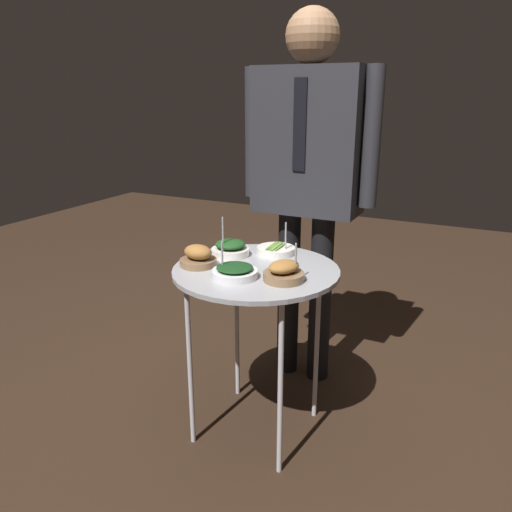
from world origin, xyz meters
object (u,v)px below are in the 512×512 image
at_px(bowl_roast_front_center, 284,272).
at_px(bowl_spinach_mid_left, 235,272).
at_px(bowl_spinach_back_left, 230,249).
at_px(bowl_roast_near_rim, 198,257).
at_px(bowl_asparagus_mid_right, 276,250).
at_px(serving_cart, 256,282).
at_px(waiter_figure, 309,160).

bearing_deg(bowl_roast_front_center, bowl_spinach_mid_left, -163.19).
xyz_separation_m(bowl_spinach_back_left, bowl_roast_near_rim, (-0.05, -0.17, 0.01)).
bearing_deg(bowl_asparagus_mid_right, bowl_spinach_back_left, -146.53).
bearing_deg(serving_cart, waiter_figure, 88.65).
height_order(serving_cart, bowl_spinach_back_left, bowl_spinach_back_left).
height_order(serving_cart, bowl_roast_near_rim, bowl_roast_near_rim).
xyz_separation_m(bowl_spinach_back_left, bowl_roast_front_center, (0.32, -0.17, 0.00)).
bearing_deg(bowl_roast_front_center, serving_cart, 153.73).
height_order(bowl_spinach_mid_left, bowl_roast_near_rim, bowl_spinach_mid_left).
relative_size(serving_cart, bowl_roast_near_rim, 5.03).
relative_size(bowl_spinach_back_left, bowl_roast_front_center, 1.15).
distance_m(bowl_spinach_back_left, bowl_roast_near_rim, 0.17).
height_order(bowl_spinach_back_left, bowl_roast_front_center, bowl_spinach_back_left).
distance_m(bowl_spinach_mid_left, bowl_roast_front_center, 0.18).
distance_m(bowl_spinach_back_left, waiter_figure, 0.56).
bearing_deg(bowl_spinach_mid_left, bowl_asparagus_mid_right, 86.66).
distance_m(serving_cart, bowl_spinach_mid_left, 0.15).
height_order(bowl_asparagus_mid_right, bowl_roast_front_center, same).
height_order(serving_cart, waiter_figure, waiter_figure).
distance_m(serving_cart, bowl_spinach_back_left, 0.21).
bearing_deg(bowl_asparagus_mid_right, bowl_spinach_mid_left, -93.34).
bearing_deg(waiter_figure, bowl_roast_near_rim, -111.56).
xyz_separation_m(bowl_roast_near_rim, waiter_figure, (0.23, 0.58, 0.32)).
relative_size(serving_cart, bowl_asparagus_mid_right, 4.53).
bearing_deg(bowl_roast_front_center, bowl_roast_near_rim, 179.72).
bearing_deg(serving_cart, bowl_asparagus_mid_right, 91.73).
relative_size(serving_cart, bowl_roast_front_center, 4.86).
bearing_deg(bowl_roast_near_rim, bowl_roast_front_center, -0.28).
bearing_deg(serving_cart, bowl_spinach_back_left, 150.22).
bearing_deg(bowl_roast_front_center, bowl_asparagus_mid_right, 119.30).
relative_size(bowl_spinach_back_left, waiter_figure, 0.10).
bearing_deg(bowl_spinach_back_left, bowl_asparagus_mid_right, 33.47).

